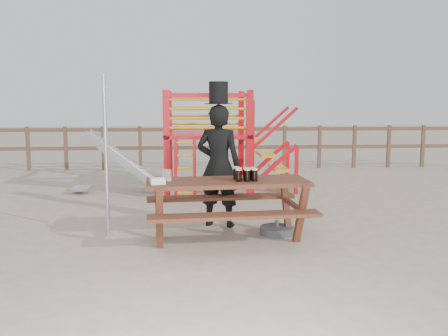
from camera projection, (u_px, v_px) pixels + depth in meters
The scene contains 10 objects.
ground at pixel (203, 238), 6.93m from camera, with size 60.00×60.00×0.00m, color #B9AC90.
back_fence at pixel (195, 143), 13.75m from camera, with size 15.09×0.09×1.20m.
playground_fort at pixel (203, 141), 10.33m from camera, with size 4.71×1.84×2.10m.
picnic_table at pixel (227, 203), 6.74m from camera, with size 2.27×1.66×0.84m.
man_with_hat at pixel (219, 162), 7.51m from camera, with size 0.78×0.63×2.18m.
metal_pole at pixel (106, 156), 6.95m from camera, with size 0.05×0.05×2.27m, color #B2B2B7.
parasol_base at pixel (277, 230), 7.13m from camera, with size 0.48×0.48×0.20m.
paper_bag at pixel (158, 181), 6.39m from camera, with size 0.18×0.14×0.08m, color white.
stout_pints at pixel (245, 174), 6.66m from camera, with size 0.31×0.29×0.17m.
empty_glasses at pixel (167, 175), 6.67m from camera, with size 0.13×0.12×0.15m.
Camera 1 is at (-0.19, -6.74, 1.91)m, focal length 40.00 mm.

